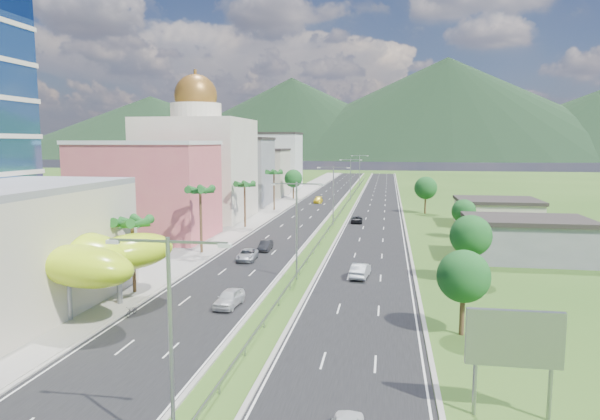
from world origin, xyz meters
The scene contains 36 objects.
ground centered at (0.00, 0.00, 0.00)m, with size 500.00×500.00×0.00m, color #2D5119.
road_left centered at (-7.50, 90.00, 0.02)m, with size 11.00×260.00×0.04m, color black.
road_right centered at (7.50, 90.00, 0.02)m, with size 11.00×260.00×0.04m, color black.
sidewalk_left centered at (-17.00, 90.00, 0.06)m, with size 7.00×260.00×0.12m, color gray.
median_guardrail centered at (0.00, 71.99, 0.62)m, with size 0.10×216.06×0.76m.
streetlight_median_a centered at (0.00, -25.00, 6.75)m, with size 6.04×0.25×11.00m.
streetlight_median_b centered at (0.00, 10.00, 6.75)m, with size 6.04×0.25×11.00m.
streetlight_median_c centered at (0.00, 50.00, 6.75)m, with size 6.04×0.25×11.00m.
streetlight_median_d centered at (0.00, 95.00, 6.75)m, with size 6.04×0.25×11.00m.
streetlight_median_e centered at (0.00, 140.00, 6.75)m, with size 6.04×0.25×11.00m.
lime_canopy centered at (-20.00, -4.00, 4.99)m, with size 18.00×15.00×7.40m.
pink_shophouse centered at (-28.00, 32.00, 7.50)m, with size 20.00×15.00×15.00m, color #D15565.
domed_building centered at (-28.00, 55.00, 11.35)m, with size 20.00×20.00×28.70m.
midrise_grey centered at (-27.00, 80.00, 8.00)m, with size 16.00×15.00×16.00m, color slate.
midrise_beige centered at (-27.00, 102.00, 6.50)m, with size 16.00×15.00×13.00m, color #BEB69C.
midrise_white centered at (-27.00, 125.00, 9.00)m, with size 16.00×15.00×18.00m, color silver.
billboard centered at (17.00, -18.00, 4.42)m, with size 5.20×0.35×6.20m.
shed_near centered at (28.00, 25.00, 2.50)m, with size 15.00×10.00×5.00m, color slate.
shed_far centered at (30.00, 55.00, 2.20)m, with size 14.00×12.00×4.40m, color #BEB69C.
palm_tree_b centered at (-15.50, 2.00, 7.06)m, with size 3.60×3.60×8.10m.
palm_tree_c centered at (-15.50, 22.00, 8.50)m, with size 3.60×3.60×9.60m.
palm_tree_d centered at (-15.50, 45.00, 7.54)m, with size 3.60×3.60×8.60m.
palm_tree_e centered at (-15.50, 70.00, 8.31)m, with size 3.60×3.60×9.40m.
leafy_tree_lfar centered at (-15.50, 95.00, 5.58)m, with size 4.90×4.90×8.05m.
leafy_tree_ra centered at (16.00, -5.00, 4.78)m, with size 4.20×4.20×6.90m.
leafy_tree_rb centered at (19.00, 12.00, 5.18)m, with size 4.55×4.55×7.47m.
leafy_tree_rc centered at (22.00, 40.00, 4.37)m, with size 3.85×3.85×6.33m.
leafy_tree_rd centered at (18.00, 70.00, 5.58)m, with size 4.90×4.90×8.05m.
mountain_ridge centered at (60.00, 450.00, 0.00)m, with size 860.00×140.00×90.00m, color black, non-canonical shape.
car_white_near_left centered at (-4.54, -0.96, 0.84)m, with size 1.88×4.67×1.59m, color silver.
car_dark_left centered at (-7.11, 25.17, 0.74)m, with size 1.48×4.24×1.40m, color black.
car_silver_mid_left centered at (-8.03, 18.55, 0.75)m, with size 2.34×5.08×1.41m, color #97989E.
car_yellow_far_left centered at (-7.53, 86.26, 0.78)m, with size 2.06×5.07×1.47m, color yellow.
car_silver_right centered at (7.04, 12.00, 0.86)m, with size 1.74×4.99×1.65m, color #B8BCC1.
car_dark_far_right centered at (4.17, 53.80, 0.68)m, with size 2.12×4.59×1.28m, color black.
motorcycle centered at (-12.30, -4.96, 0.58)m, with size 0.51×1.67×1.07m, color black.
Camera 1 is at (9.95, -47.84, 15.32)m, focal length 32.00 mm.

